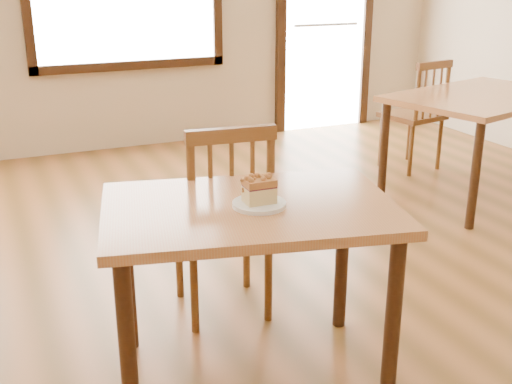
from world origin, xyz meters
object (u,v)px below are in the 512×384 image
(cafe_chair_second, at_px, (416,114))
(plate, at_px, (259,204))
(cake_slice, at_px, (259,188))
(cafe_table_second, at_px, (483,106))
(cafe_chair_main, at_px, (223,219))
(cafe_table_main, at_px, (250,231))

(cafe_chair_second, distance_m, plate, 3.18)
(cafe_chair_second, relative_size, plate, 4.52)
(cafe_chair_second, bearing_deg, cake_slice, 31.90)
(cafe_chair_second, bearing_deg, cafe_table_second, 81.86)
(cafe_table_second, bearing_deg, cake_slice, -163.93)
(cafe_chair_main, distance_m, cafe_table_second, 2.48)
(cafe_chair_main, bearing_deg, cake_slice, 89.79)
(cafe_table_second, bearing_deg, cafe_chair_second, 77.34)
(plate, height_order, cake_slice, cake_slice)
(cafe_table_main, xyz_separation_m, cafe_table_second, (2.40, 1.39, 0.02))
(cafe_table_second, height_order, plate, plate)
(cafe_table_main, relative_size, plate, 6.10)
(cafe_table_main, xyz_separation_m, cake_slice, (0.03, -0.03, 0.18))
(cafe_table_second, xyz_separation_m, cake_slice, (-2.37, -1.42, 0.16))
(cafe_table_main, distance_m, cafe_chair_second, 3.17)
(plate, xyz_separation_m, cake_slice, (0.00, 0.00, 0.06))
(cake_slice, bearing_deg, cafe_table_second, 32.12)
(cafe_table_second, xyz_separation_m, cafe_chair_second, (-0.03, 0.71, -0.20))
(cafe_chair_main, xyz_separation_m, cafe_table_second, (2.31, 0.87, 0.17))
(plate, bearing_deg, cafe_chair_main, 83.77)
(cafe_chair_main, distance_m, cafe_chair_second, 2.78)
(cake_slice, bearing_deg, cafe_chair_main, 85.09)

